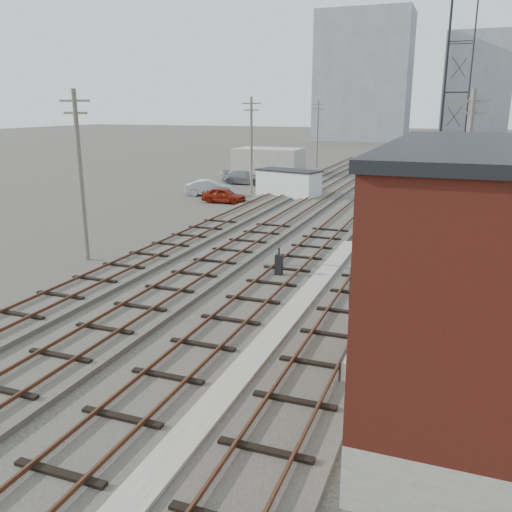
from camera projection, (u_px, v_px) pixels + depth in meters
The scene contains 23 objects.
ground at pixel (401, 181), 61.57m from camera, with size 320.00×320.00×0.00m, color #282621.
track_right at pixel (405, 214), 41.75m from camera, with size 3.20×90.00×0.39m.
track_mid_right at pixel (353, 211), 43.10m from camera, with size 3.20×90.00×0.39m.
track_mid_left at pixel (305, 208), 44.46m from camera, with size 3.20×90.00×0.39m.
track_left at pixel (259, 205), 45.82m from camera, with size 3.20×90.00×0.39m.
platform_curb at pixel (278, 332), 19.86m from camera, with size 0.90×28.00×0.26m, color gray.
brick_building at pixel (500, 277), 14.75m from camera, with size 6.54×12.20×7.22m.
lattice_tower at pixel (454, 116), 35.15m from camera, with size 1.60×1.60×15.00m.
utility_pole_left_a at pixel (80, 172), 28.45m from camera, with size 1.80×0.24×9.00m.
utility_pole_left_b at pixel (251, 143), 51.00m from camera, with size 1.80×0.24×9.00m.
utility_pole_left_c at pixel (317, 132), 73.55m from camera, with size 1.80×0.24×9.00m.
utility_pole_right_a at pixel (466, 170), 29.21m from camera, with size 1.80×0.24×9.00m.
utility_pole_right_b at pixel (467, 140), 56.28m from camera, with size 1.80×0.24×9.00m.
apartment_left at pixel (363, 77), 131.34m from camera, with size 22.00×14.00×30.00m, color gray.
apartment_right at pixel (476, 87), 136.58m from camera, with size 16.00×12.00×26.00m, color gray.
shed_left at pixel (269, 161), 66.57m from camera, with size 8.00×5.00×3.20m, color gray.
shed_right at pixel (486, 158), 67.00m from camera, with size 6.00×6.00×4.00m, color gray.
signal_mast at pixel (352, 320), 15.61m from camera, with size 0.40×0.40×3.76m.
switch_stand at pixel (279, 265), 26.31m from camera, with size 0.34×0.34×1.43m.
site_trailer at pixel (288, 183), 50.23m from camera, with size 6.41×4.04×2.50m.
car_red at pixel (224, 195), 47.11m from camera, with size 1.57×3.90×1.33m, color maroon.
car_silver at pixel (209, 188), 50.93m from camera, with size 1.56×4.48×1.48m, color #A5A7AD.
car_grey at pixel (245, 178), 58.50m from camera, with size 2.00×4.91×1.43m, color slate.
Camera 1 is at (6.22, -3.51, 8.11)m, focal length 38.00 mm.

